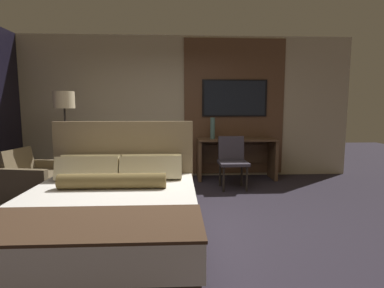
{
  "coord_description": "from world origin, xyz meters",
  "views": [
    {
      "loc": [
        0.09,
        -3.48,
        1.41
      ],
      "look_at": [
        0.3,
        0.92,
        0.86
      ],
      "focal_mm": 28.0,
      "sensor_mm": 36.0,
      "label": 1
    }
  ],
  "objects": [
    {
      "name": "ground_plane",
      "position": [
        0.0,
        0.0,
        0.0
      ],
      "size": [
        16.0,
        16.0,
        0.0
      ],
      "primitive_type": "plane",
      "color": "#28232D"
    },
    {
      "name": "vase_tall",
      "position": [
        0.76,
        2.23,
        1.0
      ],
      "size": [
        0.09,
        0.09,
        0.41
      ],
      "color": "#4C706B",
      "rests_on": "desk"
    },
    {
      "name": "bed",
      "position": [
        -0.63,
        -0.42,
        0.32
      ],
      "size": [
        1.84,
        2.21,
        1.22
      ],
      "color": "#33281E",
      "rests_on": "ground_plane"
    },
    {
      "name": "desk",
      "position": [
        1.23,
        2.29,
        0.53
      ],
      "size": [
        1.52,
        0.56,
        0.8
      ],
      "color": "brown",
      "rests_on": "ground_plane"
    },
    {
      "name": "floor_lamp",
      "position": [
        -1.79,
        1.63,
        1.39
      ],
      "size": [
        0.34,
        0.34,
        1.67
      ],
      "color": "#282623",
      "rests_on": "ground_plane"
    },
    {
      "name": "armchair_by_window",
      "position": [
        -2.08,
        1.07,
        0.26
      ],
      "size": [
        0.94,
        0.96,
        0.78
      ],
      "rotation": [
        0.0,
        0.0,
        1.4
      ],
      "color": "brown",
      "rests_on": "ground_plane"
    },
    {
      "name": "tv",
      "position": [
        1.23,
        2.52,
        1.58
      ],
      "size": [
        1.3,
        0.04,
        0.73
      ],
      "color": "black"
    },
    {
      "name": "wall_back_tv_panel",
      "position": [
        0.15,
        2.59,
        1.4
      ],
      "size": [
        7.2,
        0.09,
        2.8
      ],
      "color": "#BCAD8E",
      "rests_on": "ground_plane"
    },
    {
      "name": "desk_chair",
      "position": [
        1.04,
        1.62,
        0.54
      ],
      "size": [
        0.5,
        0.5,
        0.9
      ],
      "rotation": [
        0.0,
        0.0,
        0.02
      ],
      "color": "#38333D",
      "rests_on": "ground_plane"
    },
    {
      "name": "book",
      "position": [
        1.18,
        2.22,
        0.81
      ],
      "size": [
        0.24,
        0.19,
        0.03
      ],
      "color": "maroon",
      "rests_on": "desk"
    }
  ]
}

